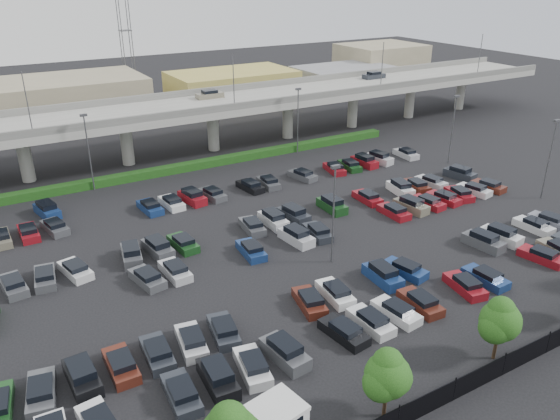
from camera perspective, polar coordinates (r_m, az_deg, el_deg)
name	(u,v)px	position (r m, az deg, el deg)	size (l,w,h in m)	color
ground	(290,232)	(61.36, 1.06, -2.27)	(280.00, 280.00, 0.00)	black
overpass	(181,112)	(86.32, -10.34, 10.09)	(150.00, 13.00, 15.80)	gray
hedge	(202,164)	(81.88, -8.11, 4.79)	(66.00, 1.60, 1.10)	#183B11
fence	(494,370)	(43.27, 21.44, -15.32)	(70.00, 0.10, 2.00)	black
tree_row	(490,326)	(42.93, 21.10, -11.24)	(65.07, 3.66, 5.94)	#332316
parked_cars	(304,241)	(58.05, 2.49, -3.24)	(63.14, 41.67, 1.67)	black
light_poles	(248,181)	(58.62, -3.36, 3.06)	(66.90, 48.38, 10.30)	#4E4E53
distant_buildings	(187,90)	(118.57, -9.67, 12.28)	(138.00, 24.00, 9.00)	gray
comm_tower	(125,27)	(125.79, -15.92, 17.87)	(2.40, 2.40, 30.00)	#4E4E53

